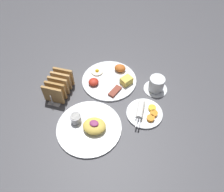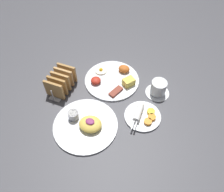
{
  "view_description": "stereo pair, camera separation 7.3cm",
  "coord_description": "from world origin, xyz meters",
  "px_view_note": "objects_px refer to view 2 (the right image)",
  "views": [
    {
      "loc": [
        0.22,
        -0.61,
        0.85
      ],
      "look_at": [
        0.05,
        0.03,
        0.03
      ],
      "focal_mm": 35.0,
      "sensor_mm": 36.0,
      "label": 1
    },
    {
      "loc": [
        0.29,
        -0.58,
        0.85
      ],
      "look_at": [
        0.05,
        0.03,
        0.03
      ],
      "focal_mm": 35.0,
      "sensor_mm": 36.0,
      "label": 2
    }
  ],
  "objects_px": {
    "plate_breakfast": "(113,79)",
    "plate_foreground": "(86,124)",
    "toast_rack": "(61,82)",
    "plate_condiments": "(143,116)",
    "coffee_cup": "(158,88)"
  },
  "relations": [
    {
      "from": "plate_breakfast",
      "to": "plate_foreground",
      "type": "bearing_deg",
      "value": -92.45
    },
    {
      "from": "plate_foreground",
      "to": "toast_rack",
      "type": "distance_m",
      "value": 0.27
    },
    {
      "from": "plate_condiments",
      "to": "toast_rack",
      "type": "height_order",
      "value": "toast_rack"
    },
    {
      "from": "plate_breakfast",
      "to": "plate_foreground",
      "type": "distance_m",
      "value": 0.3
    },
    {
      "from": "plate_breakfast",
      "to": "toast_rack",
      "type": "distance_m",
      "value": 0.27
    },
    {
      "from": "plate_breakfast",
      "to": "coffee_cup",
      "type": "bearing_deg",
      "value": 0.72
    },
    {
      "from": "plate_condiments",
      "to": "coffee_cup",
      "type": "distance_m",
      "value": 0.17
    },
    {
      "from": "plate_condiments",
      "to": "plate_breakfast",
      "type": "bearing_deg",
      "value": 141.95
    },
    {
      "from": "plate_foreground",
      "to": "plate_condiments",
      "type": "bearing_deg",
      "value": 32.13
    },
    {
      "from": "plate_condiments",
      "to": "coffee_cup",
      "type": "xyz_separation_m",
      "value": [
        0.03,
        0.17,
        0.02
      ]
    },
    {
      "from": "toast_rack",
      "to": "plate_foreground",
      "type": "bearing_deg",
      "value": -37.04
    },
    {
      "from": "plate_breakfast",
      "to": "coffee_cup",
      "type": "relative_size",
      "value": 2.39
    },
    {
      "from": "plate_condiments",
      "to": "toast_rack",
      "type": "bearing_deg",
      "value": 177.47
    },
    {
      "from": "coffee_cup",
      "to": "toast_rack",
      "type": "bearing_deg",
      "value": -162.23
    },
    {
      "from": "plate_foreground",
      "to": "plate_breakfast",
      "type": "bearing_deg",
      "value": 87.55
    }
  ]
}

